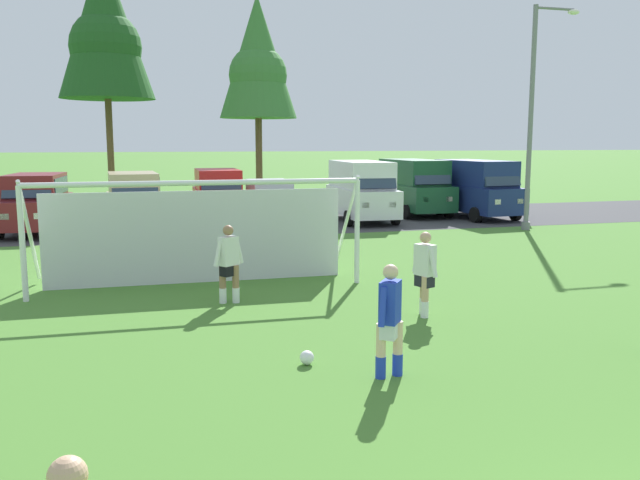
% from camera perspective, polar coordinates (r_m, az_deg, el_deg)
% --- Properties ---
extents(ground_plane, '(400.00, 400.00, 0.00)m').
position_cam_1_polar(ground_plane, '(18.41, -1.68, -1.90)').
color(ground_plane, '#477A2D').
extents(parking_lot_strip, '(52.00, 8.40, 0.01)m').
position_cam_1_polar(parking_lot_strip, '(27.46, -6.42, 1.52)').
color(parking_lot_strip, '#3D3D3F').
rests_on(parking_lot_strip, ground).
extents(soccer_ball, '(0.22, 0.22, 0.22)m').
position_cam_1_polar(soccer_ball, '(10.07, -1.14, -10.17)').
color(soccer_ball, white).
rests_on(soccer_ball, ground).
extents(soccer_goal, '(7.45, 2.08, 2.57)m').
position_cam_1_polar(soccer_goal, '(15.59, -10.58, 0.85)').
color(soccer_goal, white).
rests_on(soccer_goal, ground).
extents(player_midfield_center, '(0.70, 0.42, 1.64)m').
position_cam_1_polar(player_midfield_center, '(13.74, -7.92, -2.09)').
color(player_midfield_center, '#936B4C').
rests_on(player_midfield_center, ground).
extents(player_winger_left, '(0.57, 0.59, 1.64)m').
position_cam_1_polar(player_winger_left, '(9.42, 6.08, -6.99)').
color(player_winger_left, beige).
rests_on(player_winger_left, ground).
extents(player_winger_right, '(0.36, 0.74, 1.64)m').
position_cam_1_polar(player_winger_right, '(12.76, 9.07, -2.94)').
color(player_winger_right, tan).
rests_on(player_winger_right, ground).
extents(parked_car_slot_far_left, '(2.37, 4.72, 2.16)m').
position_cam_1_polar(parked_car_slot_far_left, '(26.24, -23.41, 2.98)').
color(parked_car_slot_far_left, maroon).
rests_on(parked_car_slot_far_left, ground).
extents(parked_car_slot_left, '(2.32, 4.69, 2.16)m').
position_cam_1_polar(parked_car_slot_left, '(26.11, -15.85, 3.34)').
color(parked_car_slot_left, tan).
rests_on(parked_car_slot_left, ground).
extents(parked_car_slot_center_left, '(2.23, 4.65, 2.16)m').
position_cam_1_polar(parked_car_slot_center_left, '(28.35, -8.81, 3.95)').
color(parked_car_slot_center_left, red).
rests_on(parked_car_slot_center_left, ground).
extents(parked_car_slot_center, '(2.09, 4.23, 1.72)m').
position_cam_1_polar(parked_car_slot_center, '(28.11, -4.36, 3.50)').
color(parked_car_slot_center, '#B2B2BC').
rests_on(parked_car_slot_center, ground).
extents(parked_car_slot_center_right, '(2.39, 4.90, 2.52)m').
position_cam_1_polar(parked_car_slot_center_right, '(27.68, 3.63, 4.40)').
color(parked_car_slot_center_right, silver).
rests_on(parked_car_slot_center_right, ground).
extents(parked_car_slot_right, '(2.21, 4.80, 2.52)m').
position_cam_1_polar(parked_car_slot_right, '(30.32, 8.18, 4.69)').
color(parked_car_slot_right, '#194C2D').
rests_on(parked_car_slot_right, ground).
extents(parked_car_slot_far_right, '(2.42, 4.91, 2.52)m').
position_cam_1_polar(parked_car_slot_far_right, '(29.78, 13.40, 4.48)').
color(parked_car_slot_far_right, navy).
rests_on(parked_car_slot_far_right, ground).
extents(tree_left_edge, '(5.06, 5.06, 13.50)m').
position_cam_1_polar(tree_left_edge, '(38.65, -18.18, 17.01)').
color(tree_left_edge, brown).
rests_on(tree_left_edge, ground).
extents(tree_mid_left, '(4.11, 4.11, 10.97)m').
position_cam_1_polar(tree_mid_left, '(36.08, -5.43, 15.21)').
color(tree_mid_left, brown).
rests_on(tree_mid_left, ground).
extents(street_lamp, '(2.00, 0.32, 8.26)m').
position_cam_1_polar(street_lamp, '(26.17, 18.13, 10.18)').
color(street_lamp, slate).
rests_on(street_lamp, ground).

